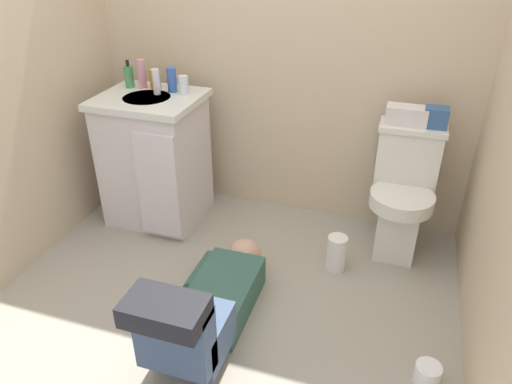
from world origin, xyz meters
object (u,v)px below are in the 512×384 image
object	(u,v)px
soap_dispenser	(129,76)
bottle_pink	(142,74)
tissue_box	(407,115)
bottle_amber	(154,79)
bottle_white	(156,82)
toilet_paper_roll	(427,374)
toilet	(402,193)
vanity_cabinet	(155,158)
bottle_clear	(183,85)
bottle_blue	(172,80)
toiletry_bag	(436,117)
person_plumber	(207,306)
faucet	(159,81)
paper_towel_roll	(336,253)

from	to	relation	value
soap_dispenser	bottle_pink	size ratio (longest dim) A/B	0.95
tissue_box	bottle_amber	bearing A→B (deg)	-178.00
bottle_white	toilet_paper_roll	xyz separation A→B (m)	(1.68, -0.91, -0.84)
toilet	vanity_cabinet	size ratio (longest dim) A/B	0.91
tissue_box	bottle_pink	distance (m)	1.57
soap_dispenser	bottle_clear	xyz separation A→B (m)	(0.37, -0.02, -0.01)
bottle_blue	bottle_clear	size ratio (longest dim) A/B	1.35
toiletry_bag	bottle_clear	bearing A→B (deg)	-176.11
bottle_pink	bottle_amber	size ratio (longest dim) A/B	1.49
bottle_pink	toilet_paper_roll	bearing A→B (deg)	-28.69
bottle_clear	bottle_white	bearing A→B (deg)	-161.53
person_plumber	bottle_blue	xyz separation A→B (m)	(-0.61, 1.01, 0.72)
toilet	vanity_cabinet	xyz separation A→B (m)	(-1.50, -0.11, 0.05)
vanity_cabinet	faucet	world-z (taller)	faucet
faucet	toilet_paper_roll	size ratio (longest dim) A/B	0.91
person_plumber	toilet	bearing A→B (deg)	51.57
toiletry_bag	bottle_clear	size ratio (longest dim) A/B	1.14
faucet	bottle_amber	world-z (taller)	bottle_amber
bottle_amber	paper_towel_roll	bearing A→B (deg)	-16.09
faucet	soap_dispenser	world-z (taller)	soap_dispenser
faucet	bottle_blue	bearing A→B (deg)	-11.56
person_plumber	toilet_paper_roll	size ratio (longest dim) A/B	9.68
bottle_white	toilet_paper_roll	bearing A→B (deg)	-28.63
toiletry_bag	person_plumber	bearing A→B (deg)	-129.48
tissue_box	toilet_paper_roll	size ratio (longest dim) A/B	2.00
bottle_white	bottle_clear	distance (m)	0.16
bottle_clear	bottle_blue	bearing A→B (deg)	167.24
person_plumber	toilet_paper_roll	world-z (taller)	person_plumber
toilet	soap_dispenser	xyz separation A→B (m)	(-1.70, 0.01, 0.52)
toilet	bottle_pink	bearing A→B (deg)	179.27
faucet	bottle_amber	size ratio (longest dim) A/B	0.85
toilet	bottle_clear	xyz separation A→B (m)	(-1.32, -0.01, 0.51)
soap_dispenser	toilet_paper_roll	size ratio (longest dim) A/B	1.51
soap_dispenser	bottle_amber	size ratio (longest dim) A/B	1.42
toilet	bottle_pink	size ratio (longest dim) A/B	4.29
soap_dispenser	paper_towel_roll	bearing A→B (deg)	-13.38
paper_towel_roll	toilet_paper_roll	world-z (taller)	paper_towel_roll
person_plumber	soap_dispenser	size ratio (longest dim) A/B	6.42
toilet_paper_roll	bottle_clear	bearing A→B (deg)	147.68
faucet	person_plumber	xyz separation A→B (m)	(0.71, -1.03, -0.69)
toilet	paper_towel_roll	size ratio (longest dim) A/B	3.56
bottle_clear	toilet_paper_roll	bearing A→B (deg)	-32.32
toilet	bottle_blue	size ratio (longest dim) A/B	5.14
bottle_white	paper_towel_roll	distance (m)	1.44
vanity_cabinet	tissue_box	distance (m)	1.52
bottle_blue	paper_towel_roll	bearing A→B (deg)	-16.69
bottle_pink	bottle_clear	xyz separation A→B (m)	(0.29, -0.03, -0.03)
paper_towel_roll	toilet_paper_roll	distance (m)	0.82
person_plumber	bottle_white	distance (m)	1.37
bottle_pink	bottle_amber	xyz separation A→B (m)	(0.07, 0.02, -0.03)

